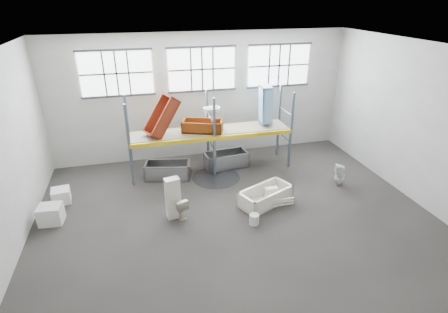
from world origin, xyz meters
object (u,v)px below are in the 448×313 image
object	(u,v)px
steel_tub_left	(168,170)
toilet_white	(340,175)
bucket	(254,219)
bathtub_beige	(266,196)
carton_near	(51,214)
rust_tub_flat	(203,126)
toilet_beige	(179,207)
blue_tub_upright	(266,105)
steel_tub_right	(226,160)
cistern_tall	(173,198)

from	to	relation	value
steel_tub_left	toilet_white	bearing A→B (deg)	-19.28
toilet_white	bucket	bearing A→B (deg)	-48.68
bathtub_beige	carton_near	world-z (taller)	carton_near
toilet_white	carton_near	size ratio (longest dim) A/B	1.17
toilet_white	rust_tub_flat	xyz separation A→B (m)	(-4.49, 2.36, 1.43)
toilet_beige	bathtub_beige	bearing A→B (deg)	159.04
rust_tub_flat	blue_tub_upright	world-z (taller)	blue_tub_upright
steel_tub_left	steel_tub_right	size ratio (longest dim) A/B	0.97
bathtub_beige	rust_tub_flat	size ratio (longest dim) A/B	1.20
blue_tub_upright	toilet_white	bearing A→B (deg)	-52.15
cistern_tall	toilet_white	world-z (taller)	cistern_tall
toilet_beige	blue_tub_upright	size ratio (longest dim) A/B	0.47
bucket	steel_tub_left	bearing A→B (deg)	120.89
toilet_white	steel_tub_right	world-z (taller)	toilet_white
steel_tub_left	carton_near	xyz separation A→B (m)	(-3.69, -2.01, -0.01)
steel_tub_right	rust_tub_flat	xyz separation A→B (m)	(-0.92, -0.05, 1.51)
carton_near	rust_tub_flat	bearing A→B (deg)	24.26
bucket	carton_near	xyz separation A→B (m)	(-5.85, 1.60, 0.12)
steel_tub_right	cistern_tall	bearing A→B (deg)	-129.37
toilet_beige	steel_tub_right	xyz separation A→B (m)	(2.28, 2.98, -0.03)
steel_tub_left	cistern_tall	bearing A→B (deg)	-92.30
toilet_beige	steel_tub_left	bearing A→B (deg)	-111.06
bathtub_beige	toilet_beige	size ratio (longest dim) A/B	2.66
cistern_tall	bucket	bearing A→B (deg)	-33.45
carton_near	steel_tub_right	bearing A→B (deg)	21.32
bathtub_beige	cistern_tall	world-z (taller)	cistern_tall
cistern_tall	toilet_white	xyz separation A→B (m)	(6.01, 0.57, -0.27)
steel_tub_left	bucket	xyz separation A→B (m)	(2.16, -3.61, -0.13)
cistern_tall	steel_tub_left	xyz separation A→B (m)	(0.11, 2.63, -0.37)
steel_tub_right	bucket	world-z (taller)	steel_tub_right
cistern_tall	bucket	distance (m)	2.52
bathtub_beige	toilet_white	distance (m)	3.05
bathtub_beige	steel_tub_left	bearing A→B (deg)	113.91
steel_tub_right	bucket	bearing A→B (deg)	-92.49
bucket	carton_near	world-z (taller)	carton_near
bathtub_beige	toilet_white	xyz separation A→B (m)	(3.00, 0.52, 0.13)
toilet_beige	toilet_white	bearing A→B (deg)	163.50
toilet_beige	cistern_tall	bearing A→B (deg)	-25.30
steel_tub_right	carton_near	bearing A→B (deg)	-158.68
cistern_tall	steel_tub_right	bearing A→B (deg)	40.52
steel_tub_right	blue_tub_upright	bearing A→B (deg)	4.75
steel_tub_right	carton_near	xyz separation A→B (m)	(-6.03, -2.35, -0.02)
toilet_beige	bucket	world-z (taller)	toilet_beige
toilet_beige	steel_tub_left	distance (m)	2.64
cistern_tall	steel_tub_left	bearing A→B (deg)	77.59
steel_tub_left	blue_tub_upright	size ratio (longest dim) A/B	1.14
bathtub_beige	steel_tub_left	world-z (taller)	steel_tub_left
toilet_beige	rust_tub_flat	size ratio (longest dim) A/B	0.45
toilet_white	steel_tub_left	distance (m)	6.26
steel_tub_left	bucket	size ratio (longest dim) A/B	4.91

